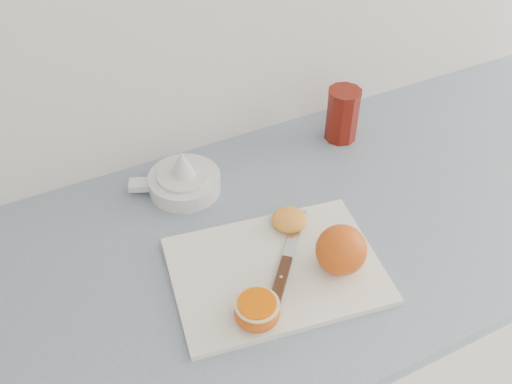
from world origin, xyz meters
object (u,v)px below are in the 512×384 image
counter (317,345)px  citrus_juicer (183,180)px  half_orange (257,311)px  cutting_board (276,270)px  red_tumbler (342,116)px

counter → citrus_juicer: citrus_juicer is taller
counter → half_orange: 0.56m
cutting_board → citrus_juicer: 0.27m
half_orange → counter: bearing=33.1°
citrus_juicer → red_tumbler: bearing=1.6°
cutting_board → half_orange: half_orange is taller
cutting_board → red_tumbler: 0.41m
counter → half_orange: bearing=-146.9°
cutting_board → red_tumbler: red_tumbler is taller
counter → citrus_juicer: bearing=140.8°
counter → cutting_board: size_ratio=6.57×
counter → half_orange: half_orange is taller
half_orange → citrus_juicer: 0.34m
citrus_juicer → half_orange: bearing=-92.1°
counter → cutting_board: cutting_board is taller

